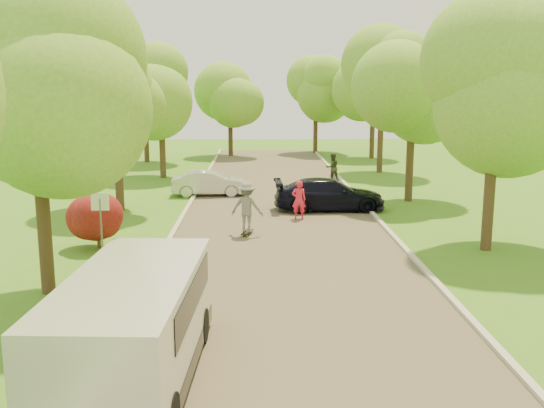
{
  "coord_description": "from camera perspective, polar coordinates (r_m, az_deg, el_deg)",
  "views": [
    {
      "loc": [
        -0.93,
        -14.59,
        5.38
      ],
      "look_at": [
        -0.38,
        6.6,
        1.3
      ],
      "focal_mm": 40.0,
      "sensor_mm": 36.0,
      "label": 1
    }
  ],
  "objects": [
    {
      "name": "tree_l_mida",
      "position": [
        16.49,
        -20.77,
        9.48
      ],
      "size": [
        4.71,
        4.6,
        7.39
      ],
      "color": "#382619",
      "rests_on": "ground"
    },
    {
      "name": "tree_bg_a",
      "position": [
        45.28,
        -11.66,
        10.59
      ],
      "size": [
        5.12,
        5.0,
        7.72
      ],
      "color": "#382619",
      "rests_on": "ground"
    },
    {
      "name": "tree_l_midb",
      "position": [
        27.25,
        -14.12,
        8.9
      ],
      "size": [
        4.3,
        4.2,
        6.62
      ],
      "color": "#382619",
      "rests_on": "ground"
    },
    {
      "name": "tree_r_far",
      "position": [
        39.45,
        10.67,
        11.37
      ],
      "size": [
        5.33,
        5.2,
        8.34
      ],
      "color": "#382619",
      "rests_on": "ground"
    },
    {
      "name": "skateboarder",
      "position": [
        22.32,
        -2.37,
        -0.28
      ],
      "size": [
        1.34,
        0.96,
        1.87
      ],
      "primitive_type": "imported",
      "rotation": [
        0.0,
        0.0,
        2.9
      ],
      "color": "slate",
      "rests_on": "longboard"
    },
    {
      "name": "curb_left",
      "position": [
        23.42,
        -9.1,
        -2.37
      ],
      "size": [
        0.18,
        60.0,
        0.12
      ],
      "primitive_type": "cube",
      "color": "#B2AD9E",
      "rests_on": "ground"
    },
    {
      "name": "road",
      "position": [
        23.24,
        0.85,
        -2.48
      ],
      "size": [
        8.0,
        60.0,
        0.01
      ],
      "primitive_type": "cube",
      "color": "#4C4438",
      "rests_on": "ground"
    },
    {
      "name": "tree_bg_b",
      "position": [
        47.48,
        9.82,
        10.93
      ],
      "size": [
        5.12,
        5.0,
        7.95
      ],
      "color": "#382619",
      "rests_on": "ground"
    },
    {
      "name": "tree_r_midb",
      "position": [
        29.57,
        13.46,
        9.63
      ],
      "size": [
        4.51,
        4.4,
        7.01
      ],
      "color": "#382619",
      "rests_on": "ground"
    },
    {
      "name": "ground",
      "position": [
        15.58,
        2.05,
        -9.31
      ],
      "size": [
        100.0,
        100.0,
        0.0
      ],
      "primitive_type": "plane",
      "color": "#46751B",
      "rests_on": "ground"
    },
    {
      "name": "red_shrub",
      "position": [
        21.24,
        -16.1,
        -1.17
      ],
      "size": [
        1.7,
        1.7,
        1.95
      ],
      "color": "#382619",
      "rests_on": "ground"
    },
    {
      "name": "tree_l_far",
      "position": [
        37.0,
        -10.14,
        10.87
      ],
      "size": [
        4.92,
        4.8,
        7.79
      ],
      "color": "#382619",
      "rests_on": "ground"
    },
    {
      "name": "silver_sedan",
      "position": [
        30.78,
        -5.88,
        1.95
      ],
      "size": [
        3.86,
        1.49,
        1.25
      ],
      "primitive_type": "imported",
      "rotation": [
        0.0,
        0.0,
        1.62
      ],
      "color": "silver",
      "rests_on": "ground"
    },
    {
      "name": "longboard",
      "position": [
        22.53,
        -2.35,
        -2.66
      ],
      "size": [
        0.48,
        0.99,
        0.11
      ],
      "rotation": [
        0.0,
        0.0,
        2.9
      ],
      "color": "black",
      "rests_on": "ground"
    },
    {
      "name": "minivan",
      "position": [
        11.6,
        -12.9,
        -11.09
      ],
      "size": [
        2.46,
        5.66,
        2.07
      ],
      "rotation": [
        0.0,
        0.0,
        -0.05
      ],
      "color": "silver",
      "rests_on": "ground"
    },
    {
      "name": "dark_sedan",
      "position": [
        27.03,
        5.41,
        0.9
      ],
      "size": [
        4.96,
        2.13,
        1.42
      ],
      "primitive_type": "imported",
      "rotation": [
        0.0,
        0.0,
        1.6
      ],
      "color": "black",
      "rests_on": "ground"
    },
    {
      "name": "street_sign",
      "position": [
        19.6,
        -15.84,
        -0.75
      ],
      "size": [
        0.55,
        0.06,
        2.17
      ],
      "color": "#59595E",
      "rests_on": "ground"
    },
    {
      "name": "tree_bg_c",
      "position": [
        48.63,
        -3.72,
        10.45
      ],
      "size": [
        4.92,
        4.8,
        7.33
      ],
      "color": "#382619",
      "rests_on": "ground"
    },
    {
      "name": "person_olive",
      "position": [
        35.31,
        5.7,
        3.44
      ],
      "size": [
        0.96,
        0.84,
        1.66
      ],
      "primitive_type": "imported",
      "rotation": [
        0.0,
        0.0,
        3.44
      ],
      "color": "#2E3620",
      "rests_on": "ground"
    },
    {
      "name": "curb_right",
      "position": [
        23.74,
        10.68,
        -2.25
      ],
      "size": [
        0.18,
        60.0,
        0.12
      ],
      "primitive_type": "cube",
      "color": "#B2AD9E",
      "rests_on": "ground"
    },
    {
      "name": "tree_bg_d",
      "position": [
        50.86,
        4.42,
        10.79
      ],
      "size": [
        5.12,
        5.0,
        7.72
      ],
      "color": "#382619",
      "rests_on": "ground"
    },
    {
      "name": "person_striped",
      "position": [
        25.12,
        2.54,
        0.39
      ],
      "size": [
        0.59,
        0.39,
        1.61
      ],
      "primitive_type": "imported",
      "rotation": [
        0.0,
        0.0,
        3.15
      ],
      "color": "red",
      "rests_on": "ground"
    },
    {
      "name": "tree_r_mida",
      "position": [
        21.15,
        20.98,
        10.61
      ],
      "size": [
        5.13,
        5.0,
        7.95
      ],
      "color": "#382619",
      "rests_on": "ground"
    }
  ]
}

